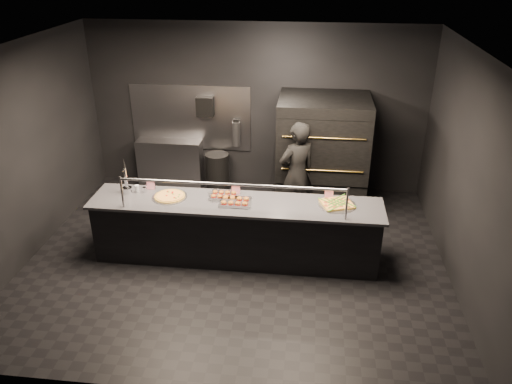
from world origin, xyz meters
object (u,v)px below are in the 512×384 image
towel_dispenser (205,106)px  beer_tap (126,183)px  service_counter (236,230)px  square_pizza (337,204)px  slider_tray_a (224,195)px  prep_shelf (171,163)px  round_pizza (170,196)px  trash_bin (217,172)px  worker (297,174)px  pizza_oven (322,152)px  fire_extinguisher (236,134)px  slider_tray_b (235,202)px

towel_dispenser → beer_tap: 2.42m
service_counter → square_pizza: size_ratio=7.89×
slider_tray_a → prep_shelf: bearing=123.0°
round_pizza → trash_bin: (0.26, 2.18, -0.58)m
worker → slider_tray_a: bearing=12.2°
towel_dispenser → round_pizza: 2.43m
slider_tray_a → pizza_oven: bearing=51.5°
prep_shelf → square_pizza: square_pizza is taller
fire_extinguisher → square_pizza: (1.75, -2.32, -0.12)m
slider_tray_a → worker: size_ratio=0.27×
prep_shelf → round_pizza: (0.65, -2.28, 0.49)m
round_pizza → slider_tray_b: (0.95, -0.07, 0.01)m
service_counter → slider_tray_b: (-0.00, -0.03, 0.48)m
square_pizza → trash_bin: bearing=134.3°
pizza_oven → round_pizza: 2.84m
slider_tray_a → round_pizza: bearing=-172.1°
towel_dispenser → service_counter: bearing=-69.4°
pizza_oven → prep_shelf: pizza_oven is taller
pizza_oven → slider_tray_b: bearing=-121.9°
towel_dispenser → slider_tray_a: 2.43m
fire_extinguisher → trash_bin: (-0.34, -0.18, -0.70)m
slider_tray_a → trash_bin: (-0.50, 2.07, -0.59)m
worker → round_pizza: bearing=-0.6°
round_pizza → slider_tray_a: slider_tray_a is taller
service_counter → slider_tray_b: service_counter is taller
pizza_oven → trash_bin: size_ratio=2.69×
beer_tap → square_pizza: size_ratio=1.02×
slider_tray_b → worker: bearing=55.7°
prep_shelf → service_counter: bearing=-55.4°
fire_extinguisher → square_pizza: 2.91m
prep_shelf → towel_dispenser: bearing=5.7°
trash_bin → slider_tray_a: bearing=-76.5°
beer_tap → slider_tray_b: (1.60, -0.15, -0.13)m
pizza_oven → trash_bin: 2.01m
fire_extinguisher → slider_tray_b: 2.46m
slider_tray_b → trash_bin: 2.42m
round_pizza → slider_tray_a: 0.76m
slider_tray_b → square_pizza: bearing=4.4°
slider_tray_a → square_pizza: 1.59m
round_pizza → fire_extinguisher: bearing=75.7°
square_pizza → slider_tray_a: bearing=177.5°
pizza_oven → prep_shelf: size_ratio=1.59×
fire_extinguisher → beer_tap: (-1.25, -2.27, 0.01)m
towel_dispenser → beer_tap: (-0.70, -2.26, -0.48)m
slider_tray_a → trash_bin: slider_tray_a is taller
prep_shelf → fire_extinguisher: bearing=3.7°
square_pizza → towel_dispenser: bearing=134.9°
service_counter → round_pizza: 1.06m
prep_shelf → slider_tray_a: size_ratio=2.55×
slider_tray_a → square_pizza: slider_tray_a is taller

